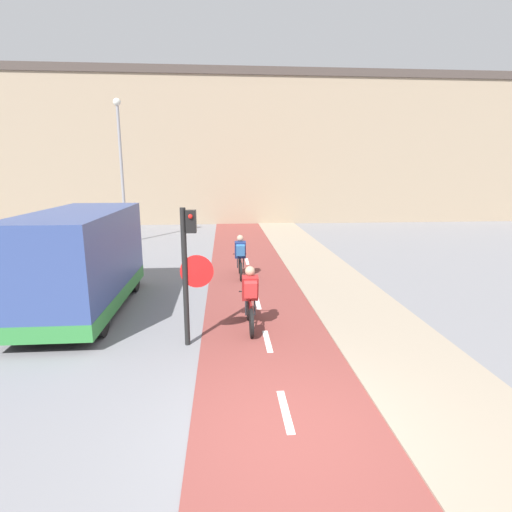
{
  "coord_description": "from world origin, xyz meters",
  "views": [
    {
      "loc": [
        -0.86,
        -4.78,
        3.55
      ],
      "look_at": [
        0.0,
        6.04,
        1.2
      ],
      "focal_mm": 28.0,
      "sensor_mm": 36.0,
      "label": 1
    }
  ],
  "objects_px": {
    "traffic_light_pole": "(189,261)",
    "van": "(82,263)",
    "cyclist_near": "(250,299)",
    "street_lamp_far": "(121,157)",
    "cyclist_far": "(240,257)"
  },
  "relations": [
    {
      "from": "cyclist_near",
      "to": "van",
      "type": "distance_m",
      "value": 4.42
    },
    {
      "from": "traffic_light_pole",
      "to": "cyclist_far",
      "type": "distance_m",
      "value": 5.45
    },
    {
      "from": "street_lamp_far",
      "to": "cyclist_far",
      "type": "relative_size",
      "value": 4.21
    },
    {
      "from": "traffic_light_pole",
      "to": "cyclist_near",
      "type": "relative_size",
      "value": 1.7
    },
    {
      "from": "traffic_light_pole",
      "to": "van",
      "type": "height_order",
      "value": "traffic_light_pole"
    },
    {
      "from": "traffic_light_pole",
      "to": "cyclist_near",
      "type": "xyz_separation_m",
      "value": [
        1.26,
        0.73,
        -1.06
      ]
    },
    {
      "from": "van",
      "to": "cyclist_near",
      "type": "bearing_deg",
      "value": -19.94
    },
    {
      "from": "traffic_light_pole",
      "to": "van",
      "type": "relative_size",
      "value": 0.56
    },
    {
      "from": "street_lamp_far",
      "to": "van",
      "type": "height_order",
      "value": "street_lamp_far"
    },
    {
      "from": "street_lamp_far",
      "to": "cyclist_near",
      "type": "bearing_deg",
      "value": -64.76
    },
    {
      "from": "street_lamp_far",
      "to": "cyclist_near",
      "type": "height_order",
      "value": "street_lamp_far"
    },
    {
      "from": "cyclist_near",
      "to": "van",
      "type": "bearing_deg",
      "value": 160.06
    },
    {
      "from": "traffic_light_pole",
      "to": "cyclist_far",
      "type": "bearing_deg",
      "value": 76.77
    },
    {
      "from": "traffic_light_pole",
      "to": "cyclist_near",
      "type": "height_order",
      "value": "traffic_light_pole"
    },
    {
      "from": "traffic_light_pole",
      "to": "cyclist_far",
      "type": "xyz_separation_m",
      "value": [
        1.22,
        5.2,
        -1.07
      ]
    }
  ]
}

